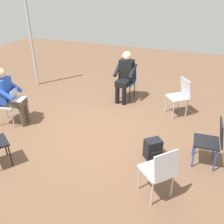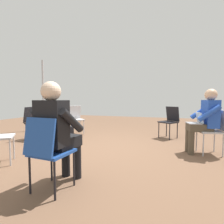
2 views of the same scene
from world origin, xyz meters
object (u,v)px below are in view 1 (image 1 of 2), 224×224
at_px(chair_southwest, 180,94).
at_px(chair_east, 3,102).
at_px(chair_northwest, 160,170).
at_px(person_with_laptop, 9,94).
at_px(person_in_black, 125,74).
at_px(chair_west, 212,140).
at_px(backpack_near_laptop_user, 153,150).
at_px(chair_south, 127,79).

bearing_deg(chair_southwest, chair_east, 77.07).
height_order(chair_northwest, person_with_laptop, person_with_laptop).
bearing_deg(person_in_black, chair_northwest, 120.33).
relative_size(chair_west, chair_northwest, 1.00).
bearing_deg(chair_east, backpack_near_laptop_user, 76.81).
height_order(chair_south, chair_southwest, same).
bearing_deg(chair_northwest, person_with_laptop, 117.27).
bearing_deg(chair_east, chair_south, 124.23).
height_order(chair_west, chair_east, same).
bearing_deg(chair_south, chair_northwest, 118.91).
distance_m(chair_south, person_with_laptop, 2.85).
bearing_deg(backpack_near_laptop_user, chair_northwest, 106.85).
relative_size(person_in_black, backpack_near_laptop_user, 3.44).
xyz_separation_m(chair_south, chair_southwest, (-1.39, 0.46, 0.00)).
height_order(chair_south, chair_northwest, same).
xyz_separation_m(chair_east, person_in_black, (-2.06, -1.98, 0.20)).
height_order(person_with_laptop, backpack_near_laptop_user, person_with_laptop).
height_order(chair_south, person_with_laptop, person_with_laptop).
relative_size(chair_south, backpack_near_laptop_user, 2.36).
xyz_separation_m(chair_southwest, backpack_near_laptop_user, (0.22, 1.77, -0.34)).
height_order(chair_west, person_with_laptop, person_with_laptop).
relative_size(chair_west, chair_east, 1.00).
bearing_deg(person_in_black, chair_west, 141.77).
relative_size(chair_west, chair_southwest, 1.00).
bearing_deg(backpack_near_laptop_user, chair_southwest, -97.06).
distance_m(chair_south, chair_northwest, 3.40).
relative_size(chair_south, person_in_black, 0.69).
height_order(chair_southwest, backpack_near_laptop_user, chair_southwest).
bearing_deg(chair_southwest, chair_south, 32.87).
height_order(chair_northwest, backpack_near_laptop_user, chair_northwest).
distance_m(chair_east, chair_southwest, 3.85).
bearing_deg(person_with_laptop, person_in_black, 123.99).
bearing_deg(chair_east, chair_west, 79.22).
distance_m(chair_south, person_in_black, 0.26).
xyz_separation_m(chair_east, backpack_near_laptop_user, (-3.24, 0.08, -0.34)).
distance_m(chair_east, person_in_black, 2.86).
bearing_deg(backpack_near_laptop_user, chair_east, -1.43).
height_order(chair_northwest, chair_southwest, same).
bearing_deg(chair_south, chair_southwest, 165.89).
height_order(chair_south, backpack_near_laptop_user, chair_south).
bearing_deg(backpack_near_laptop_user, person_in_black, -60.19).
xyz_separation_m(chair_south, person_with_laptop, (1.90, 2.11, 0.20)).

